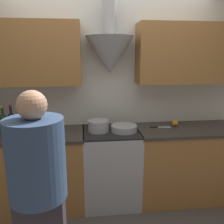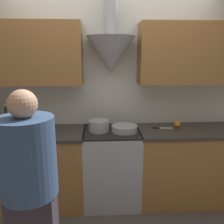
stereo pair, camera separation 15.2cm
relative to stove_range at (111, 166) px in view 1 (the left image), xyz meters
name	(u,v)px [view 1 (the left image)]	position (x,y,z in m)	size (l,w,h in m)	color
ground_plane	(114,215)	(0.00, -0.30, -0.46)	(12.00, 12.00, 0.00)	#4C4744
wall_back	(104,80)	(-0.05, 0.26, 1.02)	(8.40, 0.56, 2.60)	silver
counter_left	(18,171)	(-1.10, 0.00, 0.00)	(1.57, 0.62, 0.92)	#9E6B38
counter_right	(186,162)	(0.96, 0.00, 0.00)	(1.29, 0.62, 0.92)	#9E6B38
stove_range	(111,166)	(0.00, 0.00, 0.00)	(0.66, 0.60, 0.92)	#A8AAAF
wine_bottle_6	(3,122)	(-1.22, 0.06, 0.58)	(0.07, 0.07, 0.32)	black
wine_bottle_7	(12,122)	(-1.12, 0.04, 0.59)	(0.08, 0.08, 0.33)	black
stock_pot	(98,126)	(-0.15, -0.01, 0.52)	(0.24, 0.24, 0.13)	#A8AAAF
mixing_bowl	(124,128)	(0.15, -0.04, 0.49)	(0.30, 0.30, 0.07)	#A8AAAF
orange_fruit	(175,123)	(0.82, 0.09, 0.49)	(0.08, 0.08, 0.08)	orange
chefs_knife	(160,127)	(0.62, 0.05, 0.46)	(0.25, 0.05, 0.01)	silver
person_foreground_left	(39,197)	(-0.61, -1.20, 0.40)	(0.37, 0.37, 1.59)	#38333D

